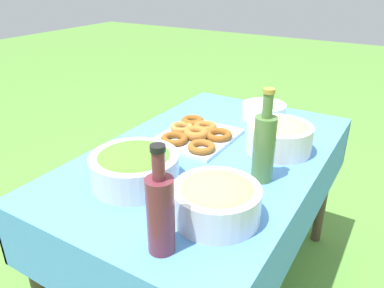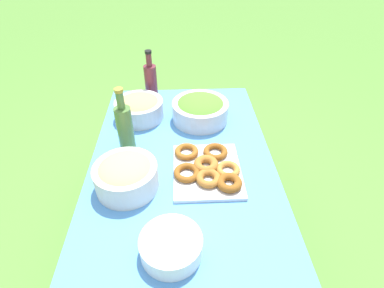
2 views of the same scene
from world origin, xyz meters
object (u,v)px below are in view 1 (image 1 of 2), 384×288
object	(u,v)px
pasta_bowl	(279,135)
donut_platter	(196,134)
salad_bowl	(135,166)
olive_oil_bottle	(264,146)
plate_stack	(264,111)
wine_bottle	(160,212)
bread_bowl	(216,199)

from	to	relation	value
pasta_bowl	donut_platter	size ratio (longest dim) A/B	0.74
salad_bowl	pasta_bowl	bearing A→B (deg)	-34.30
olive_oil_bottle	salad_bowl	bearing A→B (deg)	124.04
plate_stack	pasta_bowl	bearing A→B (deg)	-149.34
pasta_bowl	plate_stack	world-z (taller)	pasta_bowl
pasta_bowl	wine_bottle	world-z (taller)	wine_bottle
salad_bowl	plate_stack	world-z (taller)	salad_bowl
olive_oil_bottle	plate_stack	bearing A→B (deg)	20.81
salad_bowl	bread_bowl	world-z (taller)	salad_bowl
donut_platter	wine_bottle	distance (m)	0.70
donut_platter	bread_bowl	xyz separation A→B (m)	(-0.45, -0.33, 0.04)
salad_bowl	olive_oil_bottle	bearing A→B (deg)	-55.96
salad_bowl	plate_stack	xyz separation A→B (m)	(0.79, -0.15, -0.03)
salad_bowl	pasta_bowl	distance (m)	0.59
olive_oil_bottle	bread_bowl	bearing A→B (deg)	173.45
plate_stack	olive_oil_bottle	world-z (taller)	olive_oil_bottle
donut_platter	bread_bowl	bearing A→B (deg)	-143.38
salad_bowl	donut_platter	distance (m)	0.42
donut_platter	wine_bottle	world-z (taller)	wine_bottle
pasta_bowl	bread_bowl	distance (m)	0.52
plate_stack	bread_bowl	world-z (taller)	bread_bowl
bread_bowl	wine_bottle	bearing A→B (deg)	164.15
olive_oil_bottle	bread_bowl	xyz separation A→B (m)	(-0.27, 0.03, -0.06)
pasta_bowl	olive_oil_bottle	xyz separation A→B (m)	(-0.24, -0.03, 0.06)
wine_bottle	donut_platter	bearing A→B (deg)	23.37
wine_bottle	bread_bowl	world-z (taller)	wine_bottle
plate_stack	wine_bottle	bearing A→B (deg)	-173.14
olive_oil_bottle	bread_bowl	distance (m)	0.28
salad_bowl	bread_bowl	distance (m)	0.33
olive_oil_bottle	donut_platter	bearing A→B (deg)	64.75
plate_stack	bread_bowl	bearing A→B (deg)	-167.85
donut_platter	wine_bottle	size ratio (longest dim) A/B	1.16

